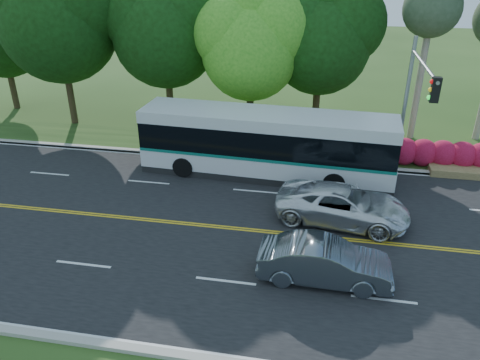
% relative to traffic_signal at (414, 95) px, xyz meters
% --- Properties ---
extents(ground, '(120.00, 120.00, 0.00)m').
position_rel_traffic_signal_xyz_m(ground, '(-6.49, -5.40, -4.67)').
color(ground, '#274517').
rests_on(ground, ground).
extents(road, '(60.00, 14.00, 0.02)m').
position_rel_traffic_signal_xyz_m(road, '(-6.49, -5.40, -4.66)').
color(road, black).
rests_on(road, ground).
extents(curb_north, '(60.00, 0.30, 0.15)m').
position_rel_traffic_signal_xyz_m(curb_north, '(-6.49, 1.75, -4.60)').
color(curb_north, '#ACA89B').
rests_on(curb_north, ground).
extents(grass_verge, '(60.00, 4.00, 0.10)m').
position_rel_traffic_signal_xyz_m(grass_verge, '(-6.49, 3.60, -4.62)').
color(grass_verge, '#274517').
rests_on(grass_verge, ground).
extents(lane_markings, '(57.60, 13.82, 0.00)m').
position_rel_traffic_signal_xyz_m(lane_markings, '(-6.59, -5.40, -4.65)').
color(lane_markings, gold).
rests_on(lane_markings, road).
extents(tree_row, '(44.70, 9.10, 13.84)m').
position_rel_traffic_signal_xyz_m(tree_row, '(-11.65, 6.73, 2.06)').
color(tree_row, '#302315').
rests_on(tree_row, ground).
extents(bougainvillea_hedge, '(9.50, 2.25, 1.50)m').
position_rel_traffic_signal_xyz_m(bougainvillea_hedge, '(0.69, 2.75, -3.95)').
color(bougainvillea_hedge, maroon).
rests_on(bougainvillea_hedge, ground).
extents(traffic_signal, '(0.42, 6.10, 7.00)m').
position_rel_traffic_signal_xyz_m(traffic_signal, '(0.00, 0.00, 0.00)').
color(traffic_signal, '#909398').
rests_on(traffic_signal, ground).
extents(transit_bus, '(12.98, 3.50, 3.36)m').
position_rel_traffic_signal_xyz_m(transit_bus, '(-6.77, 0.12, -2.99)').
color(transit_bus, silver).
rests_on(transit_bus, road).
extents(sedan, '(4.73, 1.71, 1.55)m').
position_rel_traffic_signal_xyz_m(sedan, '(-3.56, -8.18, -3.88)').
color(sedan, slate).
rests_on(sedan, road).
extents(suv, '(5.96, 3.33, 1.58)m').
position_rel_traffic_signal_xyz_m(suv, '(-2.87, -3.94, -3.86)').
color(suv, white).
rests_on(suv, road).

